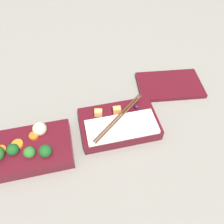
# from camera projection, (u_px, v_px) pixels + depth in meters

# --- Properties ---
(ground_plane) EXTENTS (3.00, 3.00, 0.00)m
(ground_plane) POSITION_uv_depth(u_px,v_px,m) (79.00, 141.00, 0.60)
(ground_plane) COLOR gray
(bento_tray_vegetable) EXTENTS (0.21, 0.13, 0.07)m
(bento_tray_vegetable) POSITION_uv_depth(u_px,v_px,m) (29.00, 149.00, 0.56)
(bento_tray_vegetable) COLOR #510F19
(bento_tray_vegetable) RESTS_ON ground_plane
(bento_tray_rice) EXTENTS (0.21, 0.14, 0.06)m
(bento_tray_rice) POSITION_uv_depth(u_px,v_px,m) (119.00, 124.00, 0.61)
(bento_tray_rice) COLOR #510F19
(bento_tray_rice) RESTS_ON ground_plane
(bento_lid) EXTENTS (0.22, 0.16, 0.01)m
(bento_lid) POSITION_uv_depth(u_px,v_px,m) (169.00, 85.00, 0.73)
(bento_lid) COLOR #510F19
(bento_lid) RESTS_ON ground_plane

